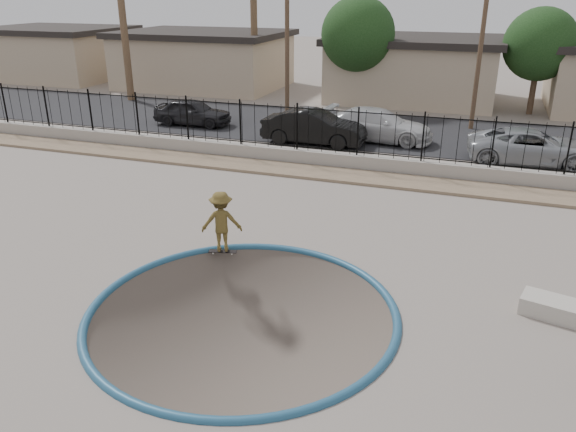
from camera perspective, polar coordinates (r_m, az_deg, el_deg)
The scene contains 21 objects.
ground at distance 24.60m, azimuth 7.70°, elevation 3.40°, with size 120.00×120.00×2.20m, color gray.
bowl_pit at distance 12.78m, azimuth -4.63°, elevation -9.74°, with size 6.84×6.84×1.80m, color #52473F, non-canonical shape.
coping_ring at distance 12.78m, azimuth -4.63°, elevation -9.74°, with size 7.04×7.04×0.20m, color #235171.
rock_strip at distance 21.63m, azimuth 6.29°, elevation 4.05°, with size 42.00×1.60×0.11m, color #91785F.
retaining_wall at distance 22.58m, azimuth 6.97°, elevation 5.45°, with size 42.00×0.45×0.60m, color gray.
fence at distance 22.27m, azimuth 7.11°, elevation 8.41°, with size 40.00×0.04×1.80m.
street at distance 29.02m, azimuth 9.92°, elevation 8.47°, with size 90.00×8.00×0.04m, color black.
house_west_far at distance 49.78m, azimuth -22.42°, elevation 15.12°, with size 10.60×8.60×3.90m.
house_west at distance 42.43m, azimuth -8.52°, elevation 15.52°, with size 11.60×8.60×3.90m.
house_center at distance 37.94m, azimuth 12.73°, elevation 14.47°, with size 10.60×8.60×3.90m.
utility_pole_left at distance 31.73m, azimuth -0.10°, elevation 18.52°, with size 1.70×0.24×9.00m.
utility_pole_mid at distance 29.92m, azimuth 19.21°, elevation 17.62°, with size 1.70×0.24×9.50m.
street_tree_left at distance 34.79m, azimuth 7.12°, elevation 17.83°, with size 4.32×4.32×6.36m.
street_tree_mid at distance 35.07m, azimuth 24.25°, elevation 15.60°, with size 3.96×3.96×5.83m.
skater at distance 15.15m, azimuth -6.76°, elevation -0.91°, with size 1.09×0.62×1.68m, color olive.
skateboard at distance 15.47m, azimuth -6.63°, elevation -3.59°, with size 0.79×0.38×0.07m.
concrete_ledge at distance 13.82m, azimuth 25.89°, elevation -8.56°, with size 1.60×0.70×0.40m, color #B5ADA0.
car_a at distance 30.20m, azimuth -9.68°, elevation 10.39°, with size 1.62×4.03×1.37m, color black.
car_b at distance 26.01m, azimuth 2.67°, elevation 9.00°, with size 1.65×4.73×1.56m, color black.
car_c at distance 26.91m, azimuth 9.12°, elevation 9.12°, with size 2.08×5.11×1.48m, color silver.
car_d at distance 25.08m, azimuth 23.51°, elevation 6.49°, with size 2.32×5.04×1.40m, color #A1A5A9.
Camera 1 is at (4.54, -10.86, 6.75)m, focal length 35.00 mm.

